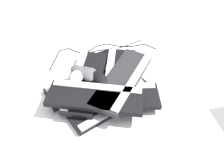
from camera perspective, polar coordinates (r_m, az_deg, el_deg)
ground_plane at (r=1.28m, az=-0.39°, el=-0.77°), size 3.20×3.20×0.00m
keyboard_0 at (r=1.29m, az=-5.37°, el=0.08°), size 0.40×0.43×0.03m
keyboard_1 at (r=1.20m, az=-0.13°, el=-4.05°), size 0.37×0.45×0.03m
keyboard_2 at (r=1.33m, az=2.25°, el=2.09°), size 0.41×0.42×0.03m
keyboard_3 at (r=1.27m, az=1.72°, el=1.46°), size 0.25×0.46×0.03m
keyboard_4 at (r=1.22m, az=2.48°, el=1.04°), size 0.20×0.45×0.03m
keyboard_5 at (r=1.26m, az=-6.03°, el=0.65°), size 0.23×0.46×0.03m
keyboard_6 at (r=1.18m, az=0.15°, el=-2.97°), size 0.46×0.30×0.03m
keyboard_7 at (r=1.14m, az=-3.85°, el=-2.98°), size 0.46×0.23×0.03m
mouse_0 at (r=1.24m, az=-5.58°, el=2.28°), size 0.12×0.12×0.04m
mouse_1 at (r=1.22m, az=-2.94°, el=1.36°), size 0.13×0.12×0.04m
mouse_2 at (r=1.26m, az=-7.44°, el=2.92°), size 0.13×0.10×0.04m
mouse_3 at (r=1.24m, az=-7.96°, el=1.79°), size 0.07×0.11×0.04m
mouse_4 at (r=1.25m, az=-6.02°, el=2.50°), size 0.13×0.12×0.04m
cable_0 at (r=1.51m, az=-5.04°, el=7.53°), size 0.44×0.45×0.01m
cable_1 at (r=1.54m, az=1.37°, el=8.56°), size 0.40×0.24×0.01m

